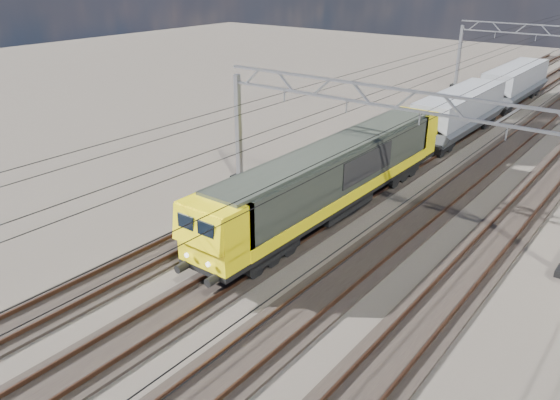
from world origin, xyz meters
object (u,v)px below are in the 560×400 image
Objects in this scene: catenary_gantry_far at (554,59)px; hopper_wagon_mid at (515,82)px; hopper_wagon_lead at (460,111)px; catenary_gantry_mid at (379,149)px; locomotive at (336,174)px.

hopper_wagon_mid is at bearing -112.40° from catenary_gantry_far.
catenary_gantry_mid is at bearing -83.27° from hopper_wagon_lead.
locomotive is 17.70m from hopper_wagon_lead.
catenary_gantry_far is at bearing 90.00° from catenary_gantry_mid.
locomotive reaches higher than hopper_wagon_lead.
catenary_gantry_mid is 1.00× the size of catenary_gantry_far.
catenary_gantry_far is 1.53× the size of hopper_wagon_mid.
catenary_gantry_far is 5.51m from hopper_wagon_mid.
catenary_gantry_far reaches higher than hopper_wagon_lead.
hopper_wagon_lead is at bearing 90.00° from locomotive.
locomotive is 1.62× the size of hopper_wagon_lead.
locomotive is at bearing -159.48° from catenary_gantry_mid.
locomotive is (-2.00, -36.75, -1.58)m from catenary_gantry_far.
catenary_gantry_mid is 1.53× the size of hopper_wagon_lead.
hopper_wagon_lead is at bearing 96.73° from catenary_gantry_mid.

